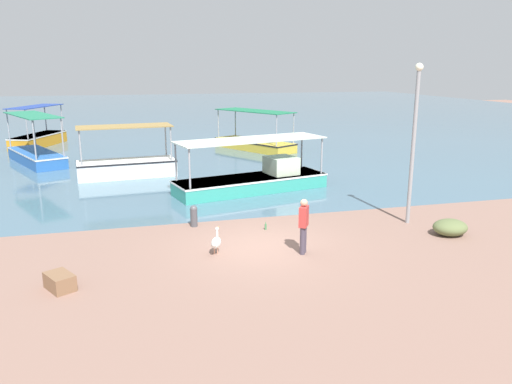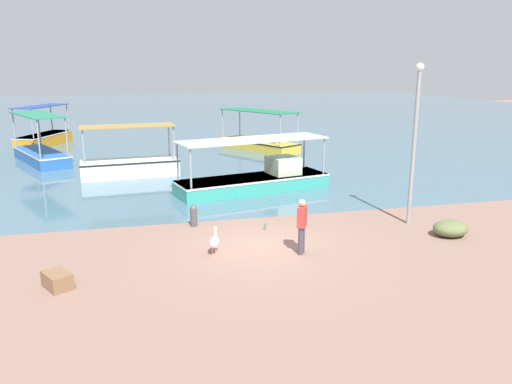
# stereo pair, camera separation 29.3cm
# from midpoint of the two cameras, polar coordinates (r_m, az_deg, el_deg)

# --- Properties ---
(ground) EXTENTS (120.00, 120.00, 0.00)m
(ground) POSITION_cam_midpoint_polar(r_m,az_deg,el_deg) (15.77, 0.28, -6.21)
(ground) COLOR #876558
(harbor_water) EXTENTS (110.00, 90.00, 0.00)m
(harbor_water) POSITION_cam_midpoint_polar(r_m,az_deg,el_deg) (62.66, -11.09, 8.80)
(harbor_water) COLOR slate
(harbor_water) RESTS_ON ground
(fishing_boat_outer) EXTENTS (4.76, 6.25, 2.64)m
(fishing_boat_outer) POSITION_cam_midpoint_polar(r_m,az_deg,el_deg) (34.15, -0.43, 5.71)
(fishing_boat_outer) COLOR gold
(fishing_boat_outer) RESTS_ON harbor_water
(fishing_boat_near_right) EXTENTS (3.42, 5.38, 2.82)m
(fishing_boat_near_right) POSITION_cam_midpoint_polar(r_m,az_deg,el_deg) (38.97, -23.81, 5.68)
(fishing_boat_near_right) COLOR orange
(fishing_boat_near_right) RESTS_ON harbor_water
(fishing_boat_far_left) EXTENTS (7.29, 3.56, 2.37)m
(fishing_boat_far_left) POSITION_cam_midpoint_polar(r_m,az_deg,el_deg) (22.64, -0.53, 1.54)
(fishing_boat_far_left) COLOR teal
(fishing_boat_far_left) RESTS_ON harbor_water
(fishing_boat_near_left) EXTENTS (4.05, 6.15, 2.83)m
(fishing_boat_near_left) POSITION_cam_midpoint_polar(r_m,az_deg,el_deg) (32.02, -24.06, 3.98)
(fishing_boat_near_left) COLOR #2960B2
(fishing_boat_near_left) RESTS_ON harbor_water
(fishing_boat_far_right) EXTENTS (5.06, 2.33, 2.60)m
(fishing_boat_far_right) POSITION_cam_midpoint_polar(r_m,az_deg,el_deg) (26.49, -14.86, 2.95)
(fishing_boat_far_right) COLOR white
(fishing_boat_far_right) RESTS_ON harbor_water
(pelican) EXTENTS (0.47, 0.77, 0.80)m
(pelican) POSITION_cam_midpoint_polar(r_m,az_deg,el_deg) (15.08, -5.14, -5.72)
(pelican) COLOR #E0997A
(pelican) RESTS_ON ground
(lamp_post) EXTENTS (0.28, 0.28, 5.61)m
(lamp_post) POSITION_cam_midpoint_polar(r_m,az_deg,el_deg) (18.20, 17.17, 6.18)
(lamp_post) COLOR gray
(lamp_post) RESTS_ON ground
(mooring_bollard) EXTENTS (0.26, 0.26, 0.77)m
(mooring_bollard) POSITION_cam_midpoint_polar(r_m,az_deg,el_deg) (17.71, -7.59, -2.64)
(mooring_bollard) COLOR #47474C
(mooring_bollard) RESTS_ON ground
(fisherman_standing) EXTENTS (0.40, 0.46, 1.69)m
(fisherman_standing) POSITION_cam_midpoint_polar(r_m,az_deg,el_deg) (14.96, 4.90, -3.73)
(fisherman_standing) COLOR #443C4B
(fisherman_standing) RESTS_ON ground
(net_pile) EXTENTS (1.17, 0.99, 0.54)m
(net_pile) POSITION_cam_midpoint_polar(r_m,az_deg,el_deg) (17.86, 20.86, -3.80)
(net_pile) COLOR #5F6C40
(net_pile) RESTS_ON ground
(cargo_crate) EXTENTS (0.88, 0.99, 0.41)m
(cargo_crate) POSITION_cam_midpoint_polar(r_m,az_deg,el_deg) (13.77, -22.08, -9.47)
(cargo_crate) COLOR brown
(cargo_crate) RESTS_ON ground
(glass_bottle) EXTENTS (0.07, 0.07, 0.27)m
(glass_bottle) POSITION_cam_midpoint_polar(r_m,az_deg,el_deg) (17.29, 0.62, -3.99)
(glass_bottle) COLOR #3F7F4C
(glass_bottle) RESTS_ON ground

